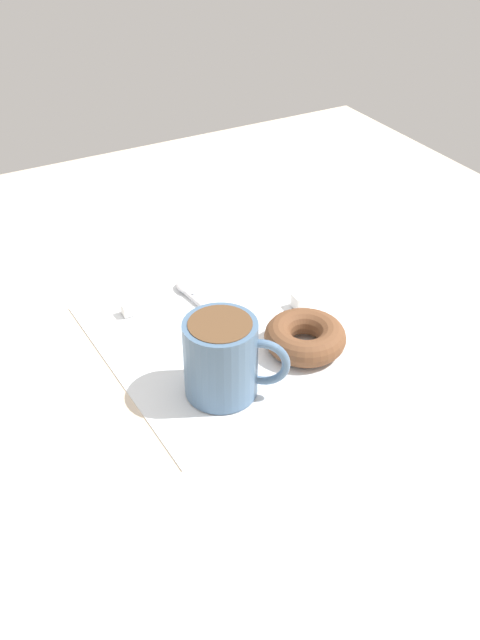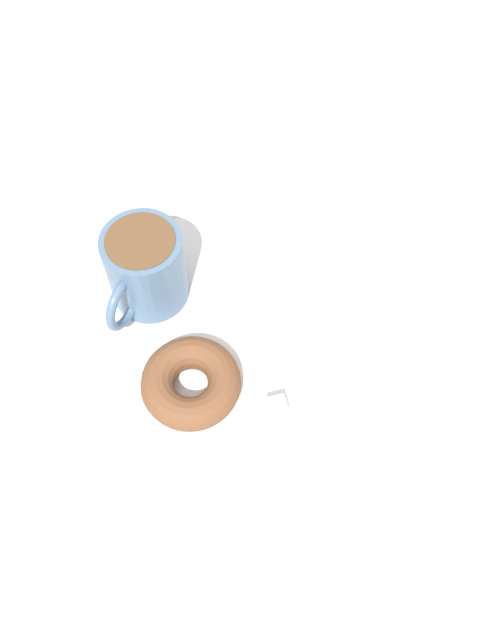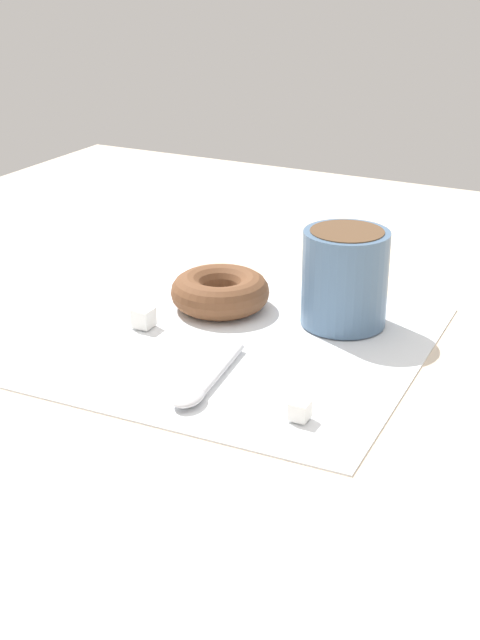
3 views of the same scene
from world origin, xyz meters
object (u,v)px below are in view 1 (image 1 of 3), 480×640
object	(u,v)px
donut	(305,337)
sugar_cube_extra	(128,309)
spoon	(189,293)
sugar_cube	(300,301)
coffee_cup	(223,357)

from	to	relation	value
donut	sugar_cube_extra	bearing A→B (deg)	-136.25
spoon	sugar_cube	distance (cm)	14.29
coffee_cup	sugar_cube	distance (cm)	18.67
sugar_cube	sugar_cube_extra	distance (cm)	21.47
sugar_cube	sugar_cube_extra	xyz separation A→B (cm)	(-8.91, -19.54, -0.17)
donut	sugar_cube_extra	world-z (taller)	donut
sugar_cube_extra	sugar_cube	bearing A→B (deg)	65.49
donut	sugar_cube	distance (cm)	8.36
donut	sugar_cube	xyz separation A→B (cm)	(-7.28, 4.04, -0.71)
donut	sugar_cube_extra	xyz separation A→B (cm)	(-16.19, -15.50, -0.88)
donut	spoon	bearing A→B (deg)	-156.37
spoon	sugar_cube	bearing A→B (deg)	51.22
spoon	sugar_cube_extra	world-z (taller)	sugar_cube_extra
coffee_cup	sugar_cube	size ratio (longest dim) A/B	5.69
coffee_cup	donut	size ratio (longest dim) A/B	1.05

